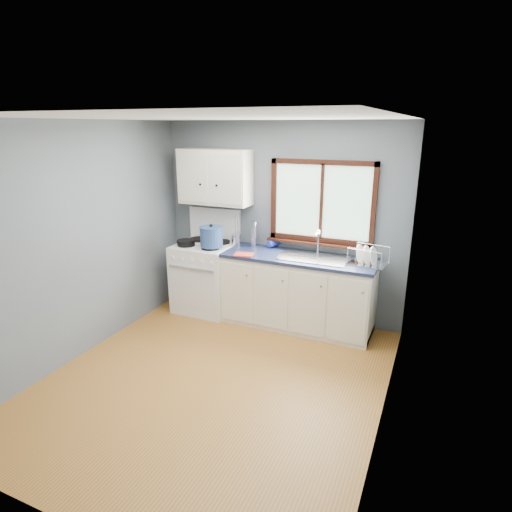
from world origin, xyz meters
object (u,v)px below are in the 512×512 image
at_px(stockpot, 211,236).
at_px(thermos, 254,234).
at_px(sink, 313,263).
at_px(dish_rack, 367,259).
at_px(gas_range, 206,275).
at_px(base_cabinets, 297,295).
at_px(skillet, 186,242).
at_px(utensil_crock, 236,239).

distance_m(stockpot, thermos, 0.55).
bearing_deg(sink, thermos, 168.56).
height_order(thermos, dish_rack, thermos).
relative_size(gas_range, thermos, 4.08).
xyz_separation_m(stockpot, dish_rack, (1.92, 0.19, -0.11)).
distance_m(base_cabinets, thermos, 0.97).
height_order(stockpot, thermos, thermos).
distance_m(skillet, dish_rack, 2.31).
distance_m(gas_range, dish_rack, 2.17).
bearing_deg(sink, dish_rack, 2.37).
relative_size(utensil_crock, dish_rack, 0.85).
distance_m(gas_range, thermos, 0.89).
bearing_deg(skillet, utensil_crock, 7.58).
relative_size(gas_range, stockpot, 3.85).
bearing_deg(thermos, skillet, -156.92).
bearing_deg(base_cabinets, sink, -0.13).
bearing_deg(thermos, utensil_crock, -170.26).
bearing_deg(base_cabinets, utensil_crock, 171.73).
distance_m(sink, thermos, 0.90).
xyz_separation_m(gas_range, base_cabinets, (1.31, 0.02, -0.08)).
height_order(gas_range, sink, gas_range).
relative_size(stockpot, utensil_crock, 0.91).
xyz_separation_m(sink, skillet, (-1.67, -0.18, 0.12)).
distance_m(sink, dish_rack, 0.64).
relative_size(stockpot, thermos, 1.06).
relative_size(base_cabinets, sink, 2.20).
xyz_separation_m(skillet, thermos, (0.82, 0.35, 0.10)).
bearing_deg(utensil_crock, stockpot, -125.06).
bearing_deg(thermos, sink, -11.44).
xyz_separation_m(utensil_crock, thermos, (0.23, 0.04, 0.09)).
xyz_separation_m(base_cabinets, sink, (0.18, -0.00, 0.45)).
height_order(sink, dish_rack, sink).
bearing_deg(stockpot, base_cabinets, 8.19).
distance_m(stockpot, utensil_crock, 0.37).
bearing_deg(gas_range, base_cabinets, 0.82).
height_order(base_cabinets, stockpot, stockpot).
relative_size(sink, stockpot, 2.38).
bearing_deg(dish_rack, skillet, -165.02).
xyz_separation_m(gas_range, stockpot, (0.19, -0.14, 0.60)).
bearing_deg(dish_rack, gas_range, -168.85).
distance_m(thermos, dish_rack, 1.50).
relative_size(gas_range, utensil_crock, 3.49).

